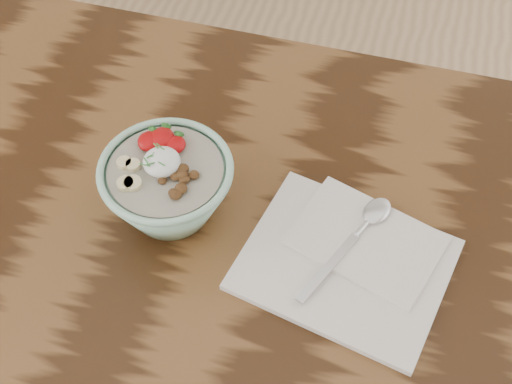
# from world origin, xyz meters

# --- Properties ---
(table) EXTENTS (1.60, 0.90, 0.75)m
(table) POSITION_xyz_m (0.00, 0.00, 0.66)
(table) COLOR black
(table) RESTS_ON ground
(breakfast_bowl) EXTENTS (0.17, 0.17, 0.11)m
(breakfast_bowl) POSITION_xyz_m (0.02, 0.08, 0.81)
(breakfast_bowl) COLOR #9DD4B7
(breakfast_bowl) RESTS_ON table
(napkin) EXTENTS (0.28, 0.25, 0.02)m
(napkin) POSITION_xyz_m (0.26, 0.06, 0.76)
(napkin) COLOR white
(napkin) RESTS_ON table
(spoon) EXTENTS (0.10, 0.18, 0.01)m
(spoon) POSITION_xyz_m (0.27, 0.11, 0.77)
(spoon) COLOR silver
(spoon) RESTS_ON napkin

